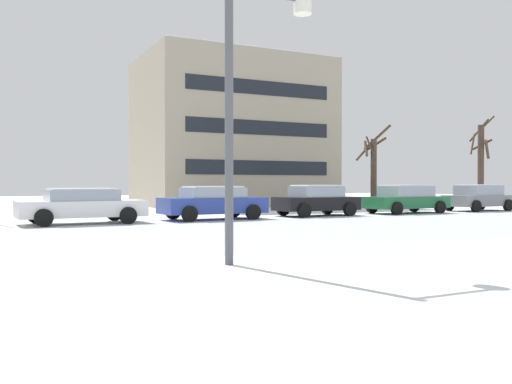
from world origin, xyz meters
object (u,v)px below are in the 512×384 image
(parked_car_gray, at_px, (479,197))
(parked_car_blue, at_px, (213,202))
(parked_car_black, at_px, (316,200))
(street_lamp, at_px, (246,90))
(parked_car_green, at_px, (406,199))
(parked_car_white, at_px, (82,205))

(parked_car_gray, bearing_deg, parked_car_blue, -178.94)
(parked_car_black, bearing_deg, street_lamp, -127.66)
(parked_car_green, bearing_deg, parked_car_blue, -179.08)
(parked_car_gray, bearing_deg, parked_car_black, -179.97)
(street_lamp, bearing_deg, parked_car_black, 52.34)
(street_lamp, bearing_deg, parked_car_gray, 31.49)
(parked_car_white, xyz_separation_m, parked_car_blue, (5.34, 0.05, 0.03))
(parked_car_blue, distance_m, parked_car_green, 10.68)
(parked_car_white, relative_size, parked_car_blue, 1.04)
(street_lamp, height_order, parked_car_blue, street_lamp)
(street_lamp, distance_m, parked_car_white, 12.38)
(street_lamp, height_order, parked_car_green, street_lamp)
(parked_car_black, bearing_deg, parked_car_white, -178.15)
(parked_car_green, bearing_deg, parked_car_gray, 1.34)
(parked_car_blue, relative_size, parked_car_gray, 1.09)
(parked_car_white, distance_m, parked_car_gray, 21.37)
(parked_car_blue, bearing_deg, parked_car_white, -179.42)
(parked_car_white, bearing_deg, street_lamp, -84.74)
(parked_car_blue, height_order, parked_car_black, parked_car_black)
(parked_car_green, xyz_separation_m, parked_car_gray, (5.34, 0.13, 0.01))
(parked_car_blue, bearing_deg, parked_car_black, 3.12)
(street_lamp, relative_size, parked_car_black, 1.31)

